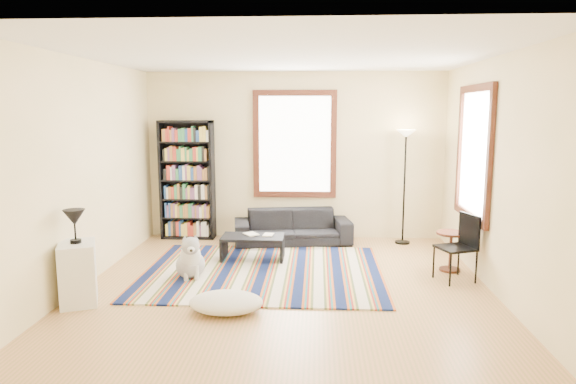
# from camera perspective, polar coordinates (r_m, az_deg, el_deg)

# --- Properties ---
(floor) EXTENTS (5.00, 5.00, 0.10)m
(floor) POSITION_cam_1_polar(r_m,az_deg,el_deg) (6.55, -0.25, -10.68)
(floor) COLOR tan
(floor) RESTS_ON ground
(ceiling) EXTENTS (5.00, 5.00, 0.10)m
(ceiling) POSITION_cam_1_polar(r_m,az_deg,el_deg) (6.20, -0.27, 15.42)
(ceiling) COLOR white
(ceiling) RESTS_ON floor
(wall_back) EXTENTS (5.00, 0.10, 2.80)m
(wall_back) POSITION_cam_1_polar(r_m,az_deg,el_deg) (8.75, 0.77, 4.05)
(wall_back) COLOR #FFDFAB
(wall_back) RESTS_ON floor
(wall_front) EXTENTS (5.00, 0.10, 2.80)m
(wall_front) POSITION_cam_1_polar(r_m,az_deg,el_deg) (3.70, -2.70, -2.81)
(wall_front) COLOR #FFDFAB
(wall_front) RESTS_ON floor
(wall_left) EXTENTS (0.10, 5.00, 2.80)m
(wall_left) POSITION_cam_1_polar(r_m,az_deg,el_deg) (6.86, -22.06, 2.01)
(wall_left) COLOR #FFDFAB
(wall_left) RESTS_ON floor
(wall_right) EXTENTS (0.10, 5.00, 2.80)m
(wall_right) POSITION_cam_1_polar(r_m,az_deg,el_deg) (6.57, 22.54, 1.70)
(wall_right) COLOR #FFDFAB
(wall_right) RESTS_ON floor
(window_back) EXTENTS (1.20, 0.06, 1.60)m
(window_back) POSITION_cam_1_polar(r_m,az_deg,el_deg) (8.65, 0.75, 5.32)
(window_back) COLOR white
(window_back) RESTS_ON wall_back
(window_right) EXTENTS (0.06, 1.20, 1.60)m
(window_right) POSITION_cam_1_polar(r_m,az_deg,el_deg) (7.28, 19.99, 4.08)
(window_right) COLOR white
(window_right) RESTS_ON wall_right
(rug) EXTENTS (3.19, 2.55, 0.02)m
(rug) POSITION_cam_1_polar(r_m,az_deg,el_deg) (7.01, -2.81, -8.83)
(rug) COLOR #0C173F
(rug) RESTS_ON floor
(sofa) EXTENTS (1.04, 1.98, 0.55)m
(sofa) POSITION_cam_1_polar(r_m,az_deg,el_deg) (8.43, 0.51, -3.89)
(sofa) COLOR black
(sofa) RESTS_ON floor
(bookshelf) EXTENTS (0.90, 0.30, 2.00)m
(bookshelf) POSITION_cam_1_polar(r_m,az_deg,el_deg) (8.83, -11.13, 1.32)
(bookshelf) COLOR black
(bookshelf) RESTS_ON floor
(coffee_table) EXTENTS (0.97, 0.64, 0.36)m
(coffee_table) POSITION_cam_1_polar(r_m,az_deg,el_deg) (7.54, -3.91, -6.20)
(coffee_table) COLOR black
(coffee_table) RESTS_ON floor
(book_a) EXTENTS (0.28, 0.27, 0.02)m
(book_a) POSITION_cam_1_polar(r_m,az_deg,el_deg) (7.51, -4.69, -4.78)
(book_a) COLOR beige
(book_a) RESTS_ON coffee_table
(book_b) EXTENTS (0.16, 0.21, 0.01)m
(book_b) POSITION_cam_1_polar(r_m,az_deg,el_deg) (7.53, -2.74, -4.75)
(book_b) COLOR beige
(book_b) RESTS_ON coffee_table
(floor_cushion) EXTENTS (0.92, 0.76, 0.20)m
(floor_cushion) POSITION_cam_1_polar(r_m,az_deg,el_deg) (5.73, -6.89, -12.08)
(floor_cushion) COLOR beige
(floor_cushion) RESTS_ON floor
(floor_lamp) EXTENTS (0.38, 0.38, 1.86)m
(floor_lamp) POSITION_cam_1_polar(r_m,az_deg,el_deg) (8.51, 12.80, 0.50)
(floor_lamp) COLOR black
(floor_lamp) RESTS_ON floor
(side_table) EXTENTS (0.51, 0.51, 0.54)m
(side_table) POSITION_cam_1_polar(r_m,az_deg,el_deg) (7.34, 17.61, -6.31)
(side_table) COLOR #4B1B12
(side_table) RESTS_ON floor
(folding_chair) EXTENTS (0.54, 0.52, 0.86)m
(folding_chair) POSITION_cam_1_polar(r_m,az_deg,el_deg) (6.91, 18.11, -5.93)
(folding_chair) COLOR black
(folding_chair) RESTS_ON floor
(white_cabinet) EXTENTS (0.54, 0.61, 0.70)m
(white_cabinet) POSITION_cam_1_polar(r_m,az_deg,el_deg) (6.30, -22.31, -8.35)
(white_cabinet) COLOR silver
(white_cabinet) RESTS_ON floor
(table_lamp) EXTENTS (0.31, 0.31, 0.38)m
(table_lamp) POSITION_cam_1_polar(r_m,az_deg,el_deg) (6.17, -22.61, -3.55)
(table_lamp) COLOR black
(table_lamp) RESTS_ON white_cabinet
(dog) EXTENTS (0.57, 0.68, 0.58)m
(dog) POSITION_cam_1_polar(r_m,az_deg,el_deg) (6.84, -10.81, -6.99)
(dog) COLOR beige
(dog) RESTS_ON floor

